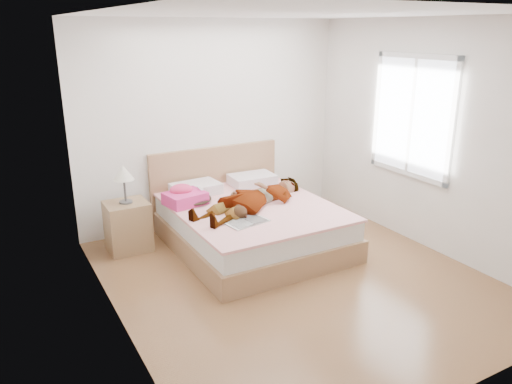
% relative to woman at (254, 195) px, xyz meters
% --- Properties ---
extents(ground, '(4.00, 4.00, 0.00)m').
position_rel_woman_xyz_m(ground, '(-0.03, -0.96, -0.63)').
color(ground, '#4B2817').
rests_on(ground, ground).
extents(woman, '(1.83, 1.23, 0.24)m').
position_rel_woman_xyz_m(woman, '(0.00, 0.00, 0.00)').
color(woman, white).
rests_on(woman, bed).
extents(hair, '(0.49, 0.57, 0.08)m').
position_rel_woman_xyz_m(hair, '(-0.57, 0.45, -0.08)').
color(hair, black).
rests_on(hair, bed).
extents(phone, '(0.07, 0.09, 0.05)m').
position_rel_woman_xyz_m(phone, '(-0.50, 0.40, 0.05)').
color(phone, silver).
rests_on(phone, bed).
extents(room_shell, '(4.00, 4.00, 4.00)m').
position_rel_woman_xyz_m(room_shell, '(1.74, -0.66, 0.87)').
color(room_shell, white).
rests_on(room_shell, ground).
extents(bed, '(1.80, 2.08, 1.00)m').
position_rel_woman_xyz_m(bed, '(-0.03, 0.07, -0.35)').
color(bed, '#8E6341').
rests_on(bed, ground).
extents(towel, '(0.50, 0.43, 0.23)m').
position_rel_woman_xyz_m(towel, '(-0.70, 0.41, -0.02)').
color(towel, '#E83F82').
rests_on(towel, bed).
extents(magazine, '(0.49, 0.37, 0.03)m').
position_rel_woman_xyz_m(magazine, '(-0.34, -0.45, -0.11)').
color(magazine, white).
rests_on(magazine, bed).
extents(coffee_mug, '(0.11, 0.08, 0.09)m').
position_rel_woman_xyz_m(coffee_mug, '(-0.32, -0.23, -0.07)').
color(coffee_mug, silver).
rests_on(coffee_mug, bed).
extents(plush_toy, '(0.23, 0.28, 0.14)m').
position_rel_woman_xyz_m(plush_toy, '(-0.34, -0.30, -0.04)').
color(plush_toy, black).
rests_on(plush_toy, bed).
extents(nightstand, '(0.48, 0.42, 1.02)m').
position_rel_woman_xyz_m(nightstand, '(-1.34, 0.59, -0.29)').
color(nightstand, brown).
rests_on(nightstand, ground).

